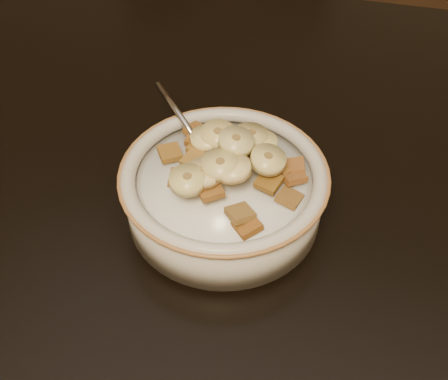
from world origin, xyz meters
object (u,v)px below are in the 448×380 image
(chair, at_px, (200,71))
(cereal_bowl, at_px, (224,196))
(table, at_px, (138,207))
(spoon, at_px, (208,157))

(chair, relative_size, cereal_bowl, 5.53)
(table, height_order, chair, chair)
(chair, xyz_separation_m, cereal_bowl, (0.21, -0.57, 0.27))
(cereal_bowl, height_order, spoon, spoon)
(chair, xyz_separation_m, spoon, (0.19, -0.55, 0.30))
(table, xyz_separation_m, chair, (-0.12, 0.57, -0.23))
(chair, height_order, spoon, chair)
(table, height_order, spoon, spoon)
(chair, distance_m, cereal_bowl, 0.66)
(table, distance_m, cereal_bowl, 0.10)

